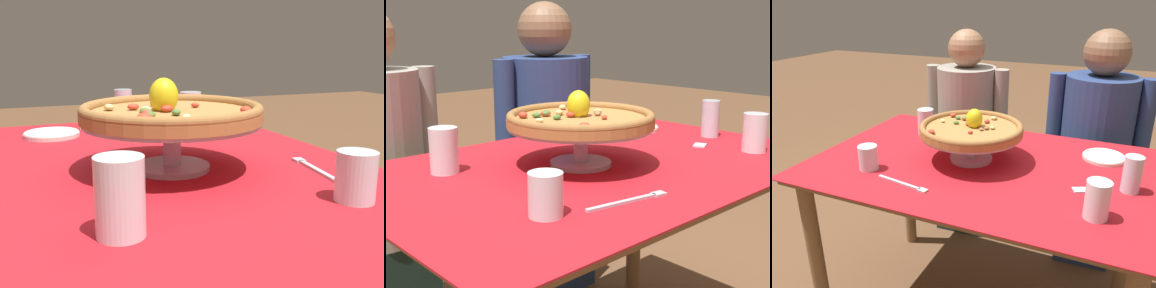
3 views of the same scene
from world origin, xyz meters
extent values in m
cylinder|color=olive|center=(-0.58, -0.36, 0.37)|extent=(0.06, 0.06, 0.73)
cylinder|color=olive|center=(-0.58, 0.36, 0.37)|extent=(0.06, 0.06, 0.73)
cylinder|color=olive|center=(0.58, 0.36, 0.37)|extent=(0.06, 0.06, 0.73)
cube|color=olive|center=(0.00, 0.00, 0.75)|extent=(1.28, 0.83, 0.02)
cube|color=red|center=(0.00, 0.00, 0.76)|extent=(1.32, 0.87, 0.00)
cylinder|color=#B7B7C1|center=(-0.05, 0.02, 0.77)|extent=(0.17, 0.17, 0.01)
cylinder|color=#B7B7C1|center=(-0.05, 0.02, 0.82)|extent=(0.04, 0.04, 0.09)
cylinder|color=#B7B7C1|center=(-0.05, 0.02, 0.87)|extent=(0.40, 0.40, 0.01)
cylinder|color=#AD753D|center=(-0.05, 0.02, 0.89)|extent=(0.40, 0.40, 0.02)
torus|color=olive|center=(-0.05, 0.02, 0.90)|extent=(0.40, 0.40, 0.02)
ellipsoid|color=#C63D28|center=(-0.18, 0.11, 0.91)|extent=(0.03, 0.04, 0.02)
ellipsoid|color=#C63D28|center=(-0.16, -0.11, 0.91)|extent=(0.03, 0.03, 0.02)
ellipsoid|color=#4C7533|center=(-0.13, 0.03, 0.90)|extent=(0.03, 0.02, 0.01)
ellipsoid|color=#4C7533|center=(-0.15, 0.09, 0.91)|extent=(0.03, 0.03, 0.01)
ellipsoid|color=#4C7533|center=(-0.05, 0.02, 0.90)|extent=(0.03, 0.03, 0.01)
ellipsoid|color=tan|center=(-0.07, 0.08, 0.91)|extent=(0.03, 0.03, 0.01)
ellipsoid|color=tan|center=(-0.01, 0.15, 0.91)|extent=(0.03, 0.03, 0.01)
ellipsoid|color=#C63D28|center=(-0.02, 0.09, 0.91)|extent=(0.02, 0.03, 0.01)
ellipsoid|color=beige|center=(-0.19, 0.03, 0.90)|extent=(0.03, 0.03, 0.01)
ellipsoid|color=#C63D28|center=(-0.03, -0.05, 0.90)|extent=(0.03, 0.02, 0.01)
ellipsoid|color=tan|center=(0.03, 0.03, 0.90)|extent=(0.03, 0.03, 0.01)
ellipsoid|color=#996B42|center=(0.01, 0.02, 0.90)|extent=(0.03, 0.03, 0.01)
ellipsoid|color=#C63D28|center=(-0.12, 0.09, 0.91)|extent=(0.03, 0.03, 0.02)
ellipsoid|color=#4C7533|center=(-0.11, 0.09, 0.91)|extent=(0.04, 0.03, 0.02)
ellipsoid|color=#C63D28|center=(-0.08, 0.03, 0.91)|extent=(0.03, 0.03, 0.01)
ellipsoid|color=#996B42|center=(-0.01, 0.00, 0.90)|extent=(0.03, 0.02, 0.01)
ellipsoid|color=yellow|center=(-0.05, 0.03, 0.93)|extent=(0.08, 0.08, 0.08)
cylinder|color=silver|center=(-0.38, -0.22, 0.81)|extent=(0.07, 0.07, 0.09)
cylinder|color=silver|center=(-0.38, -0.22, 0.78)|extent=(0.06, 0.06, 0.03)
cylinder|color=white|center=(-0.37, 0.21, 0.82)|extent=(0.08, 0.08, 0.12)
cylinder|color=silver|center=(-0.37, 0.21, 0.79)|extent=(0.07, 0.07, 0.06)
cylinder|color=silver|center=(0.54, -0.01, 0.83)|extent=(0.06, 0.06, 0.13)
cylinder|color=silver|center=(0.54, -0.01, 0.79)|extent=(0.05, 0.05, 0.06)
cylinder|color=white|center=(0.45, -0.23, 0.82)|extent=(0.07, 0.07, 0.12)
cylinder|color=silver|center=(0.45, -0.23, 0.79)|extent=(0.06, 0.06, 0.05)
cylinder|color=silver|center=(0.43, 0.24, 0.77)|extent=(0.17, 0.17, 0.01)
torus|color=silver|center=(0.43, 0.24, 0.77)|extent=(0.17, 0.17, 0.01)
cube|color=#B7B7C1|center=(-0.21, -0.28, 0.77)|extent=(0.19, 0.04, 0.01)
cube|color=#B7B7C1|center=(-0.10, -0.29, 0.77)|extent=(0.04, 0.03, 0.01)
cube|color=silver|center=(0.38, -0.08, 0.77)|extent=(0.06, 0.05, 0.00)
cube|color=#1E3833|center=(-0.37, 0.70, 0.22)|extent=(0.30, 0.33, 0.43)
cylinder|color=gray|center=(-0.37, 0.70, 0.72)|extent=(0.35, 0.35, 0.57)
sphere|color=#9E7051|center=(-0.37, 0.70, 1.11)|extent=(0.21, 0.21, 0.21)
cylinder|color=gray|center=(-0.58, 0.69, 0.76)|extent=(0.08, 0.08, 0.48)
cylinder|color=gray|center=(-0.16, 0.71, 0.76)|extent=(0.08, 0.08, 0.48)
cube|color=navy|center=(0.37, 0.68, 0.23)|extent=(0.30, 0.33, 0.46)
cylinder|color=navy|center=(0.37, 0.68, 0.74)|extent=(0.37, 0.37, 0.55)
sphere|color=brown|center=(0.37, 0.68, 1.12)|extent=(0.22, 0.22, 0.22)
cylinder|color=navy|center=(0.15, 0.67, 0.78)|extent=(0.08, 0.08, 0.47)
cylinder|color=navy|center=(0.58, 0.69, 0.78)|extent=(0.08, 0.08, 0.47)
camera|label=1|loc=(-0.98, 0.34, 1.04)|focal=41.98mm
camera|label=2|loc=(-1.01, -0.99, 1.14)|focal=48.59mm
camera|label=3|loc=(0.47, -1.26, 1.37)|focal=35.12mm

